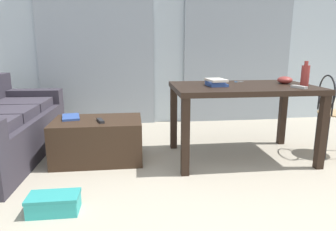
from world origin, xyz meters
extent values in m
plane|color=#B2A893|center=(0.00, 1.25, 0.00)|extent=(7.90, 7.90, 0.00)
cube|color=silver|center=(0.00, 3.29, 1.35)|extent=(5.38, 0.10, 2.70)
cube|color=#99A3AD|center=(-1.03, 3.21, 1.21)|extent=(1.61, 0.03, 2.43)
cube|color=#99A3AD|center=(1.03, 3.21, 1.21)|extent=(1.61, 0.03, 2.43)
cube|color=#38333D|center=(-1.89, 1.88, 0.21)|extent=(0.90, 1.89, 0.42)
cube|color=#38333D|center=(-1.86, 2.71, 0.51)|extent=(0.84, 0.23, 0.18)
cube|color=#3E3944|center=(-1.82, 2.37, 0.47)|extent=(0.61, 0.48, 0.10)
cube|color=#3E3944|center=(-1.84, 1.88, 0.47)|extent=(0.61, 0.48, 0.10)
cube|color=#382619|center=(-0.90, 1.74, 0.21)|extent=(0.87, 0.56, 0.42)
cube|color=black|center=(0.55, 1.64, 0.73)|extent=(1.38, 0.85, 0.05)
cube|color=black|center=(-0.09, 1.27, 0.35)|extent=(0.07, 0.07, 0.70)
cube|color=black|center=(1.19, 1.27, 0.35)|extent=(0.07, 0.07, 0.70)
cube|color=black|center=(-0.09, 2.02, 0.35)|extent=(0.07, 0.07, 0.70)
cube|color=black|center=(1.19, 2.02, 0.35)|extent=(0.07, 0.07, 0.70)
cylinder|color=black|center=(1.41, 1.49, 0.22)|extent=(0.02, 0.02, 0.44)
cylinder|color=black|center=(1.46, 1.75, 0.22)|extent=(0.02, 0.02, 0.44)
torus|color=black|center=(1.43, 1.62, 0.66)|extent=(0.08, 0.37, 0.37)
cylinder|color=black|center=(1.40, 1.47, 0.56)|extent=(0.02, 0.02, 0.20)
cylinder|color=black|center=(1.46, 1.78, 0.56)|extent=(0.02, 0.02, 0.20)
cylinder|color=#99332D|center=(1.11, 1.50, 0.85)|extent=(0.08, 0.08, 0.20)
cylinder|color=#99332D|center=(1.11, 1.50, 0.97)|extent=(0.04, 0.04, 0.04)
ellipsoid|color=#9E3833|center=(1.02, 1.72, 0.79)|extent=(0.15, 0.15, 0.07)
cube|color=#33519E|center=(0.27, 1.62, 0.77)|extent=(0.18, 0.22, 0.03)
cube|color=#33519E|center=(0.26, 1.64, 0.79)|extent=(0.16, 0.25, 0.02)
cube|color=silver|center=(0.27, 1.62, 0.81)|extent=(0.19, 0.24, 0.02)
cube|color=#B7B7B2|center=(0.99, 1.38, 0.76)|extent=(0.10, 0.16, 0.02)
cube|color=#9EA0A5|center=(0.61, 1.93, 0.76)|extent=(0.07, 0.05, 0.00)
torus|color=#3372B2|center=(0.57, 1.90, 0.76)|extent=(0.03, 0.03, 0.00)
cube|color=#9EA0A5|center=(0.62, 1.91, 0.76)|extent=(0.07, 0.02, 0.00)
torus|color=#3372B2|center=(0.56, 1.91, 0.76)|extent=(0.03, 0.03, 0.00)
cube|color=#232326|center=(-0.86, 1.65, 0.43)|extent=(0.09, 0.17, 0.02)
cube|color=#33519E|center=(-1.17, 1.84, 0.43)|extent=(0.21, 0.30, 0.02)
cube|color=#33B2AD|center=(-1.11, 0.76, 0.05)|extent=(0.34, 0.19, 0.11)
cube|color=teal|center=(-1.11, 0.76, 0.12)|extent=(0.35, 0.19, 0.02)
camera|label=1|loc=(-0.54, -1.23, 1.14)|focal=32.27mm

